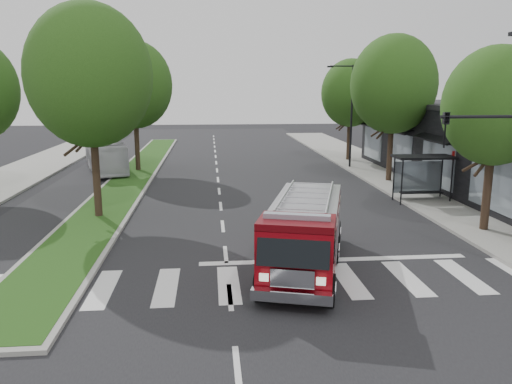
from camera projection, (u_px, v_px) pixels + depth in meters
ground at (226, 254)px, 19.14m from camera, size 140.00×140.00×0.00m
sidewalk_right at (428, 193)px, 30.01m from camera, size 5.00×80.00×0.15m
median at (135, 175)px, 36.12m from camera, size 3.00×50.00×0.15m
storefront_row at (503, 152)px, 29.92m from camera, size 8.00×30.00×5.00m
bus_shelter at (422, 166)px, 27.68m from camera, size 3.20×1.60×2.61m
tree_right_near at (495, 106)px, 21.01m from camera, size 4.40×4.40×8.05m
tree_right_mid at (394, 84)px, 32.50m from camera, size 5.60×5.60×9.72m
tree_right_far at (351, 93)px, 42.38m from camera, size 5.00×5.00×8.73m
tree_median_near at (90, 76)px, 23.05m from camera, size 5.80×5.80×10.16m
tree_median_far at (134, 85)px, 36.76m from camera, size 5.60×5.60×9.72m
streetlight_right_far at (350, 111)px, 38.65m from camera, size 2.11×0.20×8.00m
fire_engine at (305, 234)px, 17.43m from camera, size 4.32×8.02×2.67m
city_bus at (105, 154)px, 37.98m from camera, size 4.88×9.61×2.61m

